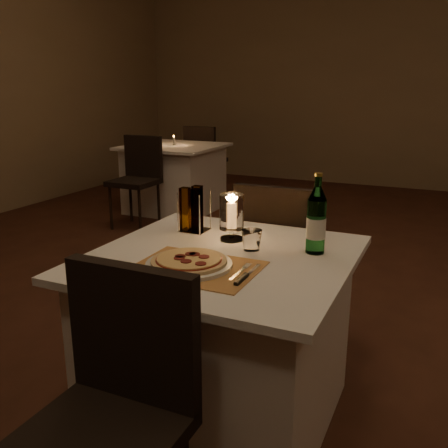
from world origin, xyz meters
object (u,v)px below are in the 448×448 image
at_px(pizza, 189,260).
at_px(tumbler, 252,240).
at_px(chair_far, 278,248).
at_px(plate, 189,264).
at_px(hurricane_candle, 232,214).
at_px(main_table, 222,338).
at_px(neighbor_table_left, 175,178).
at_px(chair_near, 115,395).
at_px(water_bottle, 316,221).

relative_size(pizza, tumbler, 3.33).
distance_m(chair_far, pizza, 0.92).
relative_size(plate, hurricane_candle, 1.59).
height_order(main_table, pizza, pizza).
distance_m(pizza, neighbor_table_left, 3.89).
relative_size(main_table, chair_far, 1.11).
bearing_deg(pizza, chair_near, -84.68).
height_order(chair_near, pizza, chair_near).
distance_m(plate, water_bottle, 0.53).
bearing_deg(plate, tumbler, 64.39).
bearing_deg(pizza, chair_far, 86.81).
xyz_separation_m(pizza, water_bottle, (0.38, 0.35, 0.10)).
xyz_separation_m(main_table, tumbler, (0.09, 0.10, 0.41)).
xyz_separation_m(pizza, hurricane_candle, (0.01, 0.37, 0.09)).
bearing_deg(chair_far, hurricane_candle, -94.61).
bearing_deg(chair_far, water_bottle, -58.68).
bearing_deg(main_table, neighbor_table_left, 123.02).
height_order(plate, neighbor_table_left, plate).
bearing_deg(neighbor_table_left, pizza, -59.05).
xyz_separation_m(tumbler, hurricane_candle, (-0.13, 0.09, 0.08)).
relative_size(plate, tumbler, 3.80).
distance_m(main_table, water_bottle, 0.62).
distance_m(main_table, tumbler, 0.43).
distance_m(pizza, hurricane_candle, 0.38).
distance_m(water_bottle, neighbor_table_left, 3.83).
distance_m(chair_near, neighbor_table_left, 4.36).
distance_m(water_bottle, hurricane_candle, 0.37).
bearing_deg(hurricane_candle, main_table, -77.54).
relative_size(chair_near, plate, 2.81).
relative_size(chair_far, pizza, 3.21).
height_order(water_bottle, neighbor_table_left, water_bottle).
height_order(pizza, hurricane_candle, hurricane_candle).
xyz_separation_m(plate, hurricane_candle, (0.01, 0.37, 0.11)).
xyz_separation_m(plate, water_bottle, (0.38, 0.35, 0.12)).
relative_size(chair_near, water_bottle, 2.80).
relative_size(plate, pizza, 1.14).
distance_m(chair_near, plate, 0.57).
distance_m(chair_far, tumbler, 0.66).
distance_m(chair_far, water_bottle, 0.71).
bearing_deg(hurricane_candle, pizza, -91.17).
xyz_separation_m(main_table, chair_near, (-0.00, -0.71, 0.18)).
xyz_separation_m(main_table, hurricane_candle, (-0.04, 0.19, 0.48)).
xyz_separation_m(chair_far, hurricane_candle, (-0.04, -0.52, 0.31)).
xyz_separation_m(chair_near, tumbler, (0.09, 0.82, 0.23)).
bearing_deg(chair_far, main_table, -90.00).
distance_m(plate, hurricane_candle, 0.39).
distance_m(main_table, chair_near, 0.74).
height_order(main_table, neighbor_table_left, same).
bearing_deg(plate, chair_far, 86.80).
relative_size(main_table, neighbor_table_left, 1.00).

